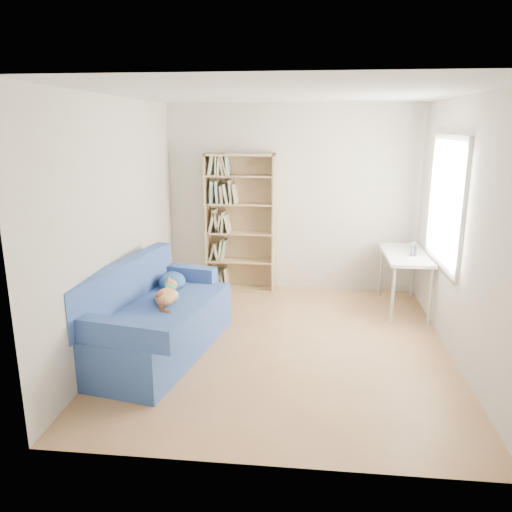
{
  "coord_description": "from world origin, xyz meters",
  "views": [
    {
      "loc": [
        0.25,
        -4.99,
        2.3
      ],
      "look_at": [
        -0.35,
        0.53,
        0.85
      ],
      "focal_mm": 35.0,
      "sensor_mm": 36.0,
      "label": 1
    }
  ],
  "objects_px": {
    "desk": "(405,259)",
    "sofa": "(154,320)",
    "pen_cup": "(413,250)",
    "bookshelf": "(240,229)"
  },
  "relations": [
    {
      "from": "desk",
      "to": "sofa",
      "type": "bearing_deg",
      "value": -150.78
    },
    {
      "from": "desk",
      "to": "pen_cup",
      "type": "distance_m",
      "value": 0.19
    },
    {
      "from": "desk",
      "to": "bookshelf",
      "type": "bearing_deg",
      "value": 165.0
    },
    {
      "from": "desk",
      "to": "pen_cup",
      "type": "height_order",
      "value": "pen_cup"
    },
    {
      "from": "sofa",
      "to": "desk",
      "type": "height_order",
      "value": "sofa"
    },
    {
      "from": "sofa",
      "to": "bookshelf",
      "type": "distance_m",
      "value": 2.29
    },
    {
      "from": "sofa",
      "to": "pen_cup",
      "type": "distance_m",
      "value": 3.23
    },
    {
      "from": "sofa",
      "to": "bookshelf",
      "type": "relative_size",
      "value": 1.08
    },
    {
      "from": "sofa",
      "to": "desk",
      "type": "relative_size",
      "value": 1.83
    },
    {
      "from": "pen_cup",
      "to": "desk",
      "type": "bearing_deg",
      "value": 122.19
    }
  ]
}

